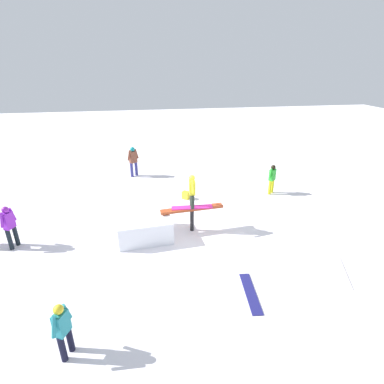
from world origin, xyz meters
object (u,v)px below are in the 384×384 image
Objects in this scene: bystander_purple at (9,225)px; loose_snowboard_navy at (250,293)px; bystander_teal at (63,328)px; backpack_on_snow at (186,195)px; rail_feature at (192,211)px; main_rider_on_rail at (192,192)px; loose_snowboard_white at (341,272)px; bystander_brown at (133,160)px; bystander_green at (272,178)px.

bystander_purple reaches higher than loose_snowboard_navy.
bystander_teal reaches higher than backpack_on_snow.
bystander_purple reaches higher than rail_feature.
loose_snowboard_white is (3.87, -3.06, -1.48)m from main_rider_on_rail.
bystander_brown is (-2.09, 6.05, 0.13)m from rail_feature.
main_rider_on_rail is at bearing 116.21° from bystander_purple.
loose_snowboard_navy is (-3.18, -6.10, -0.76)m from bystander_green.
loose_snowboard_navy is 4.52× the size of backpack_on_snow.
bystander_purple is 7.75m from loose_snowboard_navy.
bystander_purple is at bearing 23.50° from bystander_brown.
bystander_purple is at bearing 66.21° from backpack_on_snow.
bystander_brown is at bearing 173.38° from bystander_purple.
bystander_purple is 1.00× the size of loose_snowboard_white.
bystander_brown reaches higher than rail_feature.
bystander_green is 5.78m from loose_snowboard_white.
main_rider_on_rail is 5.98m from bystander_purple.
loose_snowboard_white is at bearing 103.74° from loose_snowboard_navy.
rail_feature is 2.80m from backpack_on_snow.
loose_snowboard_navy is at bearing -51.23° from bystander_teal.
backpack_on_snow is at bearing -166.54° from loose_snowboard_navy.
rail_feature is at bearing -158.00° from loose_snowboard_navy.
main_rider_on_rail is at bearing 0.00° from rail_feature.
bystander_purple is at bearing 156.12° from bystander_green.
bystander_green is at bearing 117.18° from bystander_brown.
rail_feature is 6.40m from bystander_brown.
bystander_brown reaches higher than backpack_on_snow.
bystander_brown reaches higher than loose_snowboard_navy.
bystander_teal is at bearing 105.50° from backpack_on_snow.
loose_snowboard_navy is (0.98, -3.45, -1.48)m from main_rider_on_rail.
backpack_on_snow is at bearing -1.39° from bystander_teal.
bystander_green is at bearing 158.67° from loose_snowboard_navy.
backpack_on_snow is at bearing 89.04° from main_rider_on_rail.
bystander_brown is 10.66m from bystander_teal.
bystander_teal is 8.11m from backpack_on_snow.
main_rider_on_rail is (0.00, 0.00, 0.73)m from rail_feature.
loose_snowboard_navy is (4.37, 1.08, -0.74)m from bystander_teal.
loose_snowboard_white is (7.26, 1.46, -0.74)m from bystander_teal.
main_rider_on_rail is 3.04m from backpack_on_snow.
bystander_brown is at bearing 112.50° from bystander_green.
bystander_purple is 10.46m from bystander_green.
loose_snowboard_navy is 6.23m from backpack_on_snow.
bystander_brown reaches higher than bystander_teal.
loose_snowboard_white is (-0.29, -5.72, -0.76)m from bystander_green.
main_rider_on_rail is at bearing -11.96° from bystander_teal.
backpack_on_snow is (0.19, 2.73, -0.59)m from rail_feature.
bystander_teal reaches higher than rail_feature.
rail_feature is 6.64× the size of backpack_on_snow.
bystander_teal is at bearing -69.92° from loose_snowboard_navy.
loose_snowboard_navy is at bearing -71.18° from main_rider_on_rail.
bystander_purple is at bearing -109.90° from loose_snowboard_navy.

